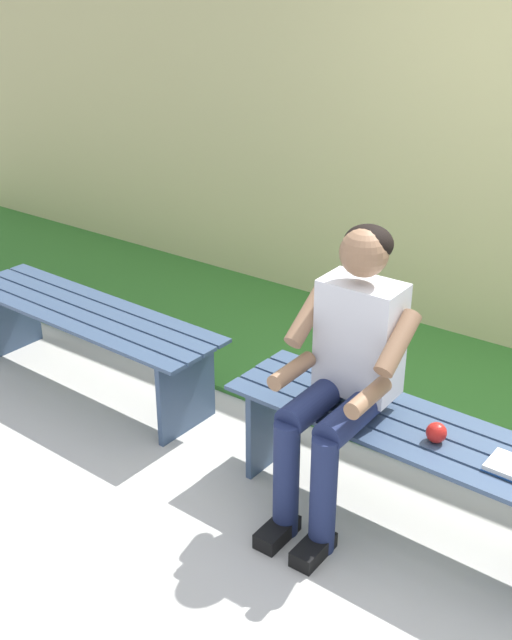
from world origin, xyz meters
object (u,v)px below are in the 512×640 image
(bench_near, at_px, (407,449))
(bench_far, at_px, (88,329))
(apple, at_px, (436,433))
(person_seated, at_px, (344,367))

(bench_near, distance_m, bench_far, 1.93)
(bench_near, distance_m, apple, 0.22)
(bench_far, height_order, apple, apple)
(person_seated, relative_size, apple, 15.10)
(bench_near, height_order, bench_far, same)
(person_seated, bearing_deg, apple, -172.19)
(bench_near, bearing_deg, apple, 161.21)
(person_seated, bearing_deg, bench_near, -158.78)
(bench_near, distance_m, person_seated, 0.45)
(bench_far, xyz_separation_m, apple, (-2.07, 0.05, 0.16))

